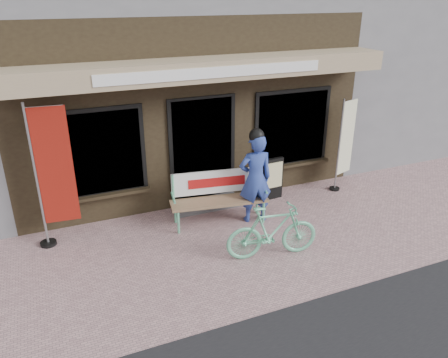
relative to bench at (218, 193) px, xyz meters
name	(u,v)px	position (x,y,z in m)	size (l,w,h in m)	color
ground	(245,251)	(0.00, -1.17, -0.57)	(70.00, 70.00, 0.00)	#B4898B
storefront	(157,37)	(0.00, 3.80, 2.42)	(7.00, 6.77, 6.00)	black
neighbor_right_near	(414,32)	(8.50, 4.33, 2.23)	(10.00, 7.00, 5.60)	slate
bench	(218,193)	(0.00, 0.00, 0.00)	(1.84, 0.73, 0.97)	#64C496
person	(255,177)	(0.64, -0.24, 0.32)	(0.67, 0.49, 1.80)	#2B4196
bicycle	(272,231)	(0.35, -1.45, -0.11)	(0.43, 1.51, 0.91)	#64C496
nobori_red	(53,174)	(-2.76, 0.30, 0.71)	(0.73, 0.29, 2.47)	gray
nobori_cream	(345,143)	(3.06, 0.36, 0.47)	(0.59, 0.30, 2.01)	gray
menu_stand	(273,178)	(1.39, 0.44, -0.11)	(0.45, 0.12, 0.89)	black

